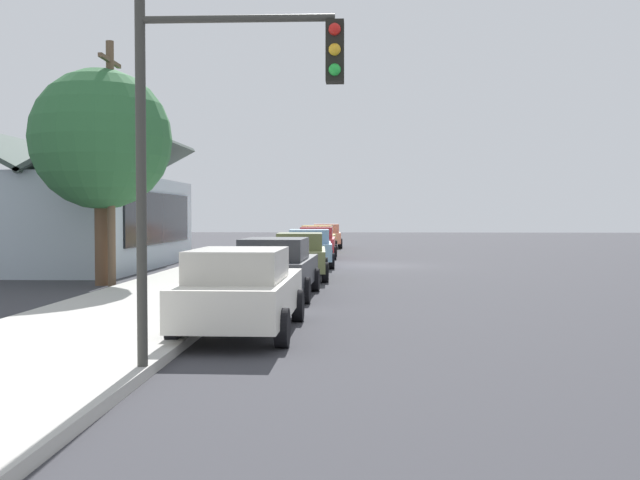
{
  "coord_description": "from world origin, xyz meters",
  "views": [
    {
      "loc": [
        -32.08,
        0.74,
        2.21
      ],
      "look_at": [
        0.83,
        2.28,
        1.08
      ],
      "focal_mm": 41.36,
      "sensor_mm": 36.0,
      "label": 1
    }
  ],
  "objects_px": {
    "utility_pole_wooden": "(111,159)",
    "fire_hydrant_red": "(269,257)",
    "traffic_light_main": "(219,118)",
    "car_mustard": "(318,238)",
    "car_coral": "(326,236)",
    "car_ivory": "(242,290)",
    "shade_tree": "(101,140)",
    "car_charcoal": "(277,267)",
    "car_cherry": "(317,242)",
    "car_skyblue": "(309,248)",
    "car_olive": "(300,255)"
  },
  "relations": [
    {
      "from": "car_coral",
      "to": "shade_tree",
      "type": "distance_m",
      "value": 27.31
    },
    {
      "from": "car_mustard",
      "to": "car_olive",
      "type": "bearing_deg",
      "value": -177.54
    },
    {
      "from": "utility_pole_wooden",
      "to": "fire_hydrant_red",
      "type": "distance_m",
      "value": 9.0
    },
    {
      "from": "car_cherry",
      "to": "car_ivory",
      "type": "bearing_deg",
      "value": 178.85
    },
    {
      "from": "car_olive",
      "to": "car_skyblue",
      "type": "distance_m",
      "value": 5.83
    },
    {
      "from": "car_skyblue",
      "to": "car_coral",
      "type": "height_order",
      "value": "same"
    },
    {
      "from": "car_skyblue",
      "to": "shade_tree",
      "type": "bearing_deg",
      "value": 141.39
    },
    {
      "from": "shade_tree",
      "to": "utility_pole_wooden",
      "type": "bearing_deg",
      "value": -128.3
    },
    {
      "from": "car_olive",
      "to": "traffic_light_main",
      "type": "relative_size",
      "value": 0.86
    },
    {
      "from": "car_charcoal",
      "to": "utility_pole_wooden",
      "type": "distance_m",
      "value": 6.79
    },
    {
      "from": "car_olive",
      "to": "shade_tree",
      "type": "height_order",
      "value": "shade_tree"
    },
    {
      "from": "fire_hydrant_red",
      "to": "car_charcoal",
      "type": "bearing_deg",
      "value": -172.15
    },
    {
      "from": "car_skyblue",
      "to": "fire_hydrant_red",
      "type": "relative_size",
      "value": 6.24
    },
    {
      "from": "shade_tree",
      "to": "car_mustard",
      "type": "bearing_deg",
      "value": -15.68
    },
    {
      "from": "traffic_light_main",
      "to": "utility_pole_wooden",
      "type": "distance_m",
      "value": 13.75
    },
    {
      "from": "car_ivory",
      "to": "car_cherry",
      "type": "height_order",
      "value": "same"
    },
    {
      "from": "car_charcoal",
      "to": "car_ivory",
      "type": "bearing_deg",
      "value": -178.33
    },
    {
      "from": "car_charcoal",
      "to": "car_coral",
      "type": "xyz_separation_m",
      "value": [
        29.45,
        -0.2,
        -0.0
      ]
    },
    {
      "from": "car_mustard",
      "to": "utility_pole_wooden",
      "type": "height_order",
      "value": "utility_pole_wooden"
    },
    {
      "from": "utility_pole_wooden",
      "to": "car_olive",
      "type": "bearing_deg",
      "value": -62.89
    },
    {
      "from": "car_olive",
      "to": "utility_pole_wooden",
      "type": "relative_size",
      "value": 0.6
    },
    {
      "from": "car_skyblue",
      "to": "car_cherry",
      "type": "xyz_separation_m",
      "value": [
        6.41,
        0.0,
        0.0
      ]
    },
    {
      "from": "car_coral",
      "to": "utility_pole_wooden",
      "type": "relative_size",
      "value": 0.59
    },
    {
      "from": "car_ivory",
      "to": "car_olive",
      "type": "relative_size",
      "value": 1.08
    },
    {
      "from": "car_skyblue",
      "to": "utility_pole_wooden",
      "type": "xyz_separation_m",
      "value": [
        -8.69,
        5.55,
        3.11
      ]
    },
    {
      "from": "car_mustard",
      "to": "utility_pole_wooden",
      "type": "xyz_separation_m",
      "value": [
        -20.77,
        5.32,
        3.11
      ]
    },
    {
      "from": "car_cherry",
      "to": "traffic_light_main",
      "type": "relative_size",
      "value": 0.88
    },
    {
      "from": "car_charcoal",
      "to": "car_cherry",
      "type": "bearing_deg",
      "value": 1.17
    },
    {
      "from": "car_ivory",
      "to": "car_charcoal",
      "type": "xyz_separation_m",
      "value": [
        6.03,
        -0.01,
        -0.0
      ]
    },
    {
      "from": "car_charcoal",
      "to": "car_cherry",
      "type": "xyz_separation_m",
      "value": [
        17.83,
        -0.17,
        -0.0
      ]
    },
    {
      "from": "car_charcoal",
      "to": "shade_tree",
      "type": "xyz_separation_m",
      "value": [
        3.06,
        5.8,
        3.72
      ]
    },
    {
      "from": "car_ivory",
      "to": "car_charcoal",
      "type": "relative_size",
      "value": 1.0
    },
    {
      "from": "utility_pole_wooden",
      "to": "traffic_light_main",
      "type": "bearing_deg",
      "value": -155.68
    },
    {
      "from": "car_olive",
      "to": "fire_hydrant_red",
      "type": "height_order",
      "value": "car_olive"
    },
    {
      "from": "car_cherry",
      "to": "car_mustard",
      "type": "height_order",
      "value": "same"
    },
    {
      "from": "car_cherry",
      "to": "car_coral",
      "type": "bearing_deg",
      "value": -0.88
    },
    {
      "from": "fire_hydrant_red",
      "to": "car_mustard",
      "type": "bearing_deg",
      "value": -5.58
    },
    {
      "from": "car_ivory",
      "to": "car_coral",
      "type": "bearing_deg",
      "value": 0.3
    },
    {
      "from": "car_ivory",
      "to": "shade_tree",
      "type": "height_order",
      "value": "shade_tree"
    },
    {
      "from": "car_cherry",
      "to": "shade_tree",
      "type": "xyz_separation_m",
      "value": [
        -14.77,
        5.97,
        3.72
      ]
    },
    {
      "from": "car_cherry",
      "to": "utility_pole_wooden",
      "type": "distance_m",
      "value": 16.39
    },
    {
      "from": "car_charcoal",
      "to": "shade_tree",
      "type": "distance_m",
      "value": 7.54
    },
    {
      "from": "car_olive",
      "to": "car_mustard",
      "type": "bearing_deg",
      "value": -1.79
    },
    {
      "from": "car_ivory",
      "to": "utility_pole_wooden",
      "type": "xyz_separation_m",
      "value": [
        8.76,
        5.38,
        3.11
      ]
    },
    {
      "from": "shade_tree",
      "to": "traffic_light_main",
      "type": "xyz_separation_m",
      "value": [
        -12.85,
        -6.08,
        -1.04
      ]
    },
    {
      "from": "car_cherry",
      "to": "traffic_light_main",
      "type": "xyz_separation_m",
      "value": [
        -27.62,
        -0.11,
        2.68
      ]
    },
    {
      "from": "car_coral",
      "to": "car_skyblue",
      "type": "bearing_deg",
      "value": 177.1
    },
    {
      "from": "car_coral",
      "to": "car_ivory",
      "type": "bearing_deg",
      "value": 176.86
    },
    {
      "from": "utility_pole_wooden",
      "to": "fire_hydrant_red",
      "type": "xyz_separation_m",
      "value": [
        7.29,
        -4.0,
        -3.43
      ]
    },
    {
      "from": "car_ivory",
      "to": "utility_pole_wooden",
      "type": "distance_m",
      "value": 10.74
    }
  ]
}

